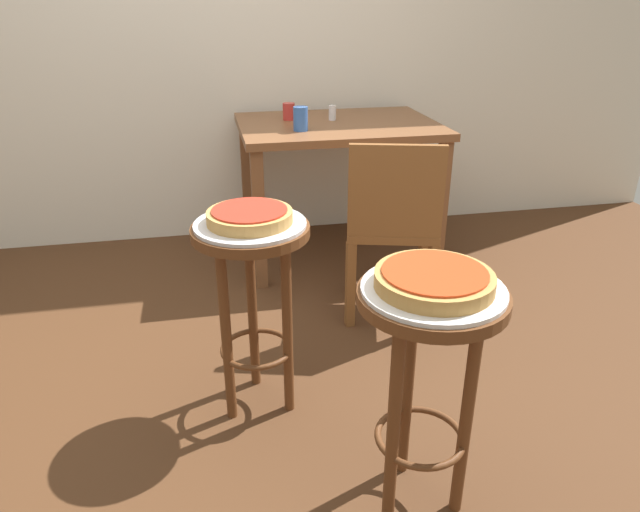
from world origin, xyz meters
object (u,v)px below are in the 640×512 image
stool_middle (253,276)px  serving_plate_middle (250,224)px  pizza_middle (250,216)px  cup_far_edge (289,111)px  wooden_chair (392,223)px  stool_foreground (427,352)px  pizza_foreground (434,279)px  dining_table (338,143)px  condiment_shaker (332,113)px  cup_near_edge (301,119)px  serving_plate_foreground (433,289)px

stool_middle → serving_plate_middle: 0.19m
pizza_middle → cup_far_edge: size_ratio=3.09×
pizza_middle → wooden_chair: (0.67, 0.53, -0.28)m
stool_foreground → stool_middle: 0.69m
serving_plate_middle → pizza_middle: size_ratio=1.32×
pizza_foreground → serving_plate_middle: size_ratio=0.82×
pizza_foreground → wooden_chair: wooden_chair is taller
pizza_foreground → dining_table: bearing=84.3°
pizza_middle → condiment_shaker: (0.58, 1.36, 0.06)m
cup_near_edge → condiment_shaker: cup_near_edge is taller
pizza_middle → cup_far_edge: cup_far_edge is taller
serving_plate_foreground → dining_table: 1.86m
pizza_middle → cup_near_edge: 1.19m
stool_foreground → pizza_middle: (-0.42, 0.55, 0.22)m
stool_foreground → stool_middle: (-0.42, 0.55, 0.00)m
serving_plate_foreground → dining_table: bearing=84.3°
cup_far_edge → wooden_chair: bearing=-69.9°
stool_foreground → condiment_shaker: size_ratio=8.88×
pizza_middle → stool_middle: bearing=-104.0°
cup_far_edge → condiment_shaker: size_ratio=1.13×
serving_plate_foreground → wooden_chair: wooden_chair is taller
pizza_middle → dining_table: 1.43m
stool_foreground → serving_plate_foreground: bearing=135.0°
pizza_middle → cup_near_edge: cup_near_edge is taller
wooden_chair → stool_middle: bearing=-141.6°
cup_far_edge → wooden_chair: size_ratio=0.11×
dining_table → cup_far_edge: 0.32m
serving_plate_middle → cup_far_edge: (0.35, 1.42, 0.10)m
stool_middle → pizza_middle: (0.00, 0.00, 0.22)m
stool_middle → cup_near_edge: 1.23m
serving_plate_foreground → serving_plate_middle: 0.69m
cup_near_edge → wooden_chair: size_ratio=0.14×
serving_plate_middle → wooden_chair: bearing=38.4°
pizza_foreground → stool_middle: pizza_foreground is taller
dining_table → wooden_chair: wooden_chair is taller
condiment_shaker → wooden_chair: 0.90m
serving_plate_foreground → serving_plate_middle: bearing=126.9°
pizza_foreground → cup_near_edge: size_ratio=2.53×
serving_plate_foreground → serving_plate_middle: (-0.42, 0.55, 0.00)m
serving_plate_foreground → cup_far_edge: (-0.07, 1.97, 0.10)m
condiment_shaker → stool_foreground: bearing=-94.9°
dining_table → wooden_chair: bearing=-84.4°
serving_plate_middle → condiment_shaker: condiment_shaker is taller
pizza_foreground → serving_plate_middle: 0.69m
stool_middle → stool_foreground: bearing=-53.1°
cup_far_edge → wooden_chair: 1.01m
stool_foreground → dining_table: (0.18, 1.85, 0.13)m
wooden_chair → pizza_middle: bearing=-141.6°
pizza_foreground → stool_middle: bearing=126.9°
cup_near_edge → stool_foreground: bearing=-88.3°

